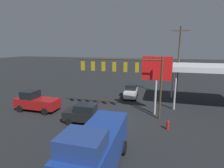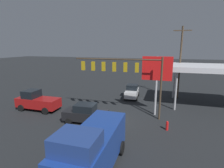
{
  "view_description": "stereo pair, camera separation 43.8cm",
  "coord_description": "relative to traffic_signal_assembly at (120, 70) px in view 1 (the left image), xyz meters",
  "views": [
    {
      "loc": [
        -5.05,
        16.15,
        7.55
      ],
      "look_at": [
        0.0,
        -2.0,
        3.5
      ],
      "focal_mm": 28.0,
      "sensor_mm": 36.0,
      "label": 1
    },
    {
      "loc": [
        -5.47,
        16.03,
        7.55
      ],
      "look_at": [
        0.0,
        -2.0,
        3.5
      ],
      "focal_mm": 28.0,
      "sensor_mm": 36.0,
      "label": 2
    }
  ],
  "objects": [
    {
      "name": "price_sign",
      "position": [
        -3.75,
        -1.16,
        -0.14
      ],
      "size": [
        3.18,
        0.27,
        6.53
      ],
      "color": "#B7B7BC",
      "rests_on": "ground"
    },
    {
      "name": "traffic_signal_assembly",
      "position": [
        0.0,
        0.0,
        0.0
      ],
      "size": [
        9.54,
        0.43,
        6.53
      ],
      "color": "#473828",
      "rests_on": "ground"
    },
    {
      "name": "fire_hydrant",
      "position": [
        -5.07,
        2.36,
        -4.65
      ],
      "size": [
        0.24,
        0.24,
        0.88
      ],
      "color": "red",
      "rests_on": "ground"
    },
    {
      "name": "ground_plane",
      "position": [
        0.94,
        2.02,
        -5.08
      ],
      "size": [
        200.0,
        200.0,
        0.0
      ],
      "primitive_type": "plane",
      "color": "black"
    },
    {
      "name": "pickup_parked",
      "position": [
        10.0,
        1.36,
        -3.97
      ],
      "size": [
        5.2,
        2.26,
        2.4
      ],
      "rotation": [
        0.0,
        0.0,
        -0.0
      ],
      "color": "maroon",
      "rests_on": "ground"
    },
    {
      "name": "sedan_waiting",
      "position": [
        2.85,
        2.96,
        -4.13
      ],
      "size": [
        4.5,
        2.28,
        1.93
      ],
      "rotation": [
        0.0,
        0.0,
        0.06
      ],
      "color": "black",
      "rests_on": "ground"
    },
    {
      "name": "delivery_truck",
      "position": [
        -0.79,
        9.54,
        -3.39
      ],
      "size": [
        2.58,
        6.81,
        3.58
      ],
      "rotation": [
        0.0,
        0.0,
        1.57
      ],
      "color": "navy",
      "rests_on": "ground"
    },
    {
      "name": "utility_pole",
      "position": [
        -6.59,
        -8.89,
        0.37
      ],
      "size": [
        2.4,
        0.26,
        10.33
      ],
      "color": "#473828",
      "rests_on": "ground"
    },
    {
      "name": "gas_station_canopy",
      "position": [
        -11.08,
        -6.11,
        -0.18
      ],
      "size": [
        11.43,
        6.52,
        5.26
      ],
      "color": "silver",
      "rests_on": "ground"
    },
    {
      "name": "hatchback_crossing",
      "position": [
        -0.04,
        -7.03,
        -4.14
      ],
      "size": [
        2.11,
        3.88,
        1.97
      ],
      "rotation": [
        0.0,
        0.0,
        1.62
      ],
      "color": "silver",
      "rests_on": "ground"
    }
  ]
}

